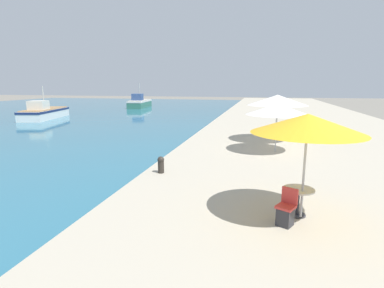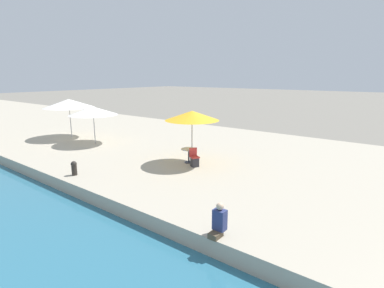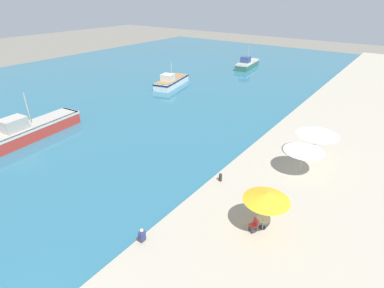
{
  "view_description": "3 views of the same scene",
  "coord_description": "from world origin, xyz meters",
  "px_view_note": "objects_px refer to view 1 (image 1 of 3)",
  "views": [
    {
      "loc": [
        4.45,
        4.57,
        4.0
      ],
      "look_at": [
        1.5,
        17.19,
        1.4
      ],
      "focal_mm": 28.0,
      "sensor_mm": 36.0,
      "label": 1
    },
    {
      "loc": [
        -6.22,
        3.06,
        5.03
      ],
      "look_at": [
        5.54,
        12.21,
        1.6
      ],
      "focal_mm": 28.0,
      "sensor_mm": 36.0,
      "label": 2
    },
    {
      "loc": [
        10.27,
        -1.5,
        13.53
      ],
      "look_at": [
        -4.0,
        18.0,
        1.2
      ],
      "focal_mm": 28.0,
      "sensor_mm": 36.0,
      "label": 3
    }
  ],
  "objects_px": {
    "cafe_table": "(298,196)",
    "cafe_chair_left": "(286,213)",
    "cafe_umbrella_white": "(277,109)",
    "fishing_boat_mid": "(44,112)",
    "cafe_umbrella_pink": "(308,124)",
    "mooring_bollard": "(161,164)",
    "fishing_boat_far": "(140,103)",
    "cafe_umbrella_striped": "(277,100)"
  },
  "relations": [
    {
      "from": "cafe_umbrella_pink",
      "to": "cafe_umbrella_white",
      "type": "bearing_deg",
      "value": 92.47
    },
    {
      "from": "cafe_umbrella_pink",
      "to": "cafe_chair_left",
      "type": "bearing_deg",
      "value": -130.76
    },
    {
      "from": "cafe_chair_left",
      "to": "fishing_boat_mid",
      "type": "bearing_deg",
      "value": -13.76
    },
    {
      "from": "cafe_umbrella_pink",
      "to": "cafe_table",
      "type": "xyz_separation_m",
      "value": [
        -0.07,
        0.16,
        -1.93
      ]
    },
    {
      "from": "fishing_boat_mid",
      "to": "cafe_umbrella_white",
      "type": "height_order",
      "value": "fishing_boat_mid"
    },
    {
      "from": "fishing_boat_far",
      "to": "cafe_umbrella_striped",
      "type": "height_order",
      "value": "fishing_boat_far"
    },
    {
      "from": "cafe_umbrella_white",
      "to": "cafe_umbrella_striped",
      "type": "xyz_separation_m",
      "value": [
        0.12,
        3.06,
        0.3
      ]
    },
    {
      "from": "cafe_umbrella_pink",
      "to": "cafe_umbrella_white",
      "type": "relative_size",
      "value": 0.87
    },
    {
      "from": "cafe_umbrella_striped",
      "to": "cafe_umbrella_white",
      "type": "bearing_deg",
      "value": -92.2
    },
    {
      "from": "fishing_boat_mid",
      "to": "cafe_umbrella_pink",
      "type": "relative_size",
      "value": 2.98
    },
    {
      "from": "cafe_umbrella_striped",
      "to": "mooring_bollard",
      "type": "relative_size",
      "value": 5.41
    },
    {
      "from": "fishing_boat_mid",
      "to": "cafe_umbrella_striped",
      "type": "bearing_deg",
      "value": -37.47
    },
    {
      "from": "fishing_boat_far",
      "to": "cafe_table",
      "type": "distance_m",
      "value": 46.09
    },
    {
      "from": "fishing_boat_mid",
      "to": "cafe_chair_left",
      "type": "distance_m",
      "value": 34.06
    },
    {
      "from": "cafe_umbrella_pink",
      "to": "mooring_bollard",
      "type": "xyz_separation_m",
      "value": [
        -4.82,
        3.02,
        -2.11
      ]
    },
    {
      "from": "cafe_umbrella_white",
      "to": "cafe_umbrella_striped",
      "type": "height_order",
      "value": "cafe_umbrella_striped"
    },
    {
      "from": "fishing_boat_far",
      "to": "mooring_bollard",
      "type": "height_order",
      "value": "fishing_boat_far"
    },
    {
      "from": "fishing_boat_mid",
      "to": "fishing_boat_far",
      "type": "distance_m",
      "value": 18.98
    },
    {
      "from": "cafe_umbrella_pink",
      "to": "cafe_table",
      "type": "height_order",
      "value": "cafe_umbrella_pink"
    },
    {
      "from": "cafe_umbrella_striped",
      "to": "mooring_bollard",
      "type": "distance_m",
      "value": 9.44
    },
    {
      "from": "cafe_umbrella_white",
      "to": "mooring_bollard",
      "type": "distance_m",
      "value": 6.89
    },
    {
      "from": "cafe_umbrella_striped",
      "to": "fishing_boat_far",
      "type": "bearing_deg",
      "value": 125.72
    },
    {
      "from": "cafe_umbrella_pink",
      "to": "cafe_umbrella_striped",
      "type": "height_order",
      "value": "cafe_umbrella_striped"
    },
    {
      "from": "cafe_umbrella_pink",
      "to": "cafe_umbrella_striped",
      "type": "xyz_separation_m",
      "value": [
        -0.22,
        10.99,
        0.01
      ]
    },
    {
      "from": "mooring_bollard",
      "to": "cafe_table",
      "type": "bearing_deg",
      "value": -31.04
    },
    {
      "from": "fishing_boat_far",
      "to": "cafe_umbrella_pink",
      "type": "bearing_deg",
      "value": -69.42
    },
    {
      "from": "cafe_chair_left",
      "to": "mooring_bollard",
      "type": "xyz_separation_m",
      "value": [
        -4.41,
        3.5,
        0.02
      ]
    },
    {
      "from": "cafe_umbrella_pink",
      "to": "cafe_chair_left",
      "type": "distance_m",
      "value": 2.23
    },
    {
      "from": "fishing_boat_mid",
      "to": "cafe_table",
      "type": "bearing_deg",
      "value": -54.34
    },
    {
      "from": "fishing_boat_mid",
      "to": "cafe_table",
      "type": "distance_m",
      "value": 33.9
    },
    {
      "from": "cafe_umbrella_pink",
      "to": "cafe_chair_left",
      "type": "height_order",
      "value": "cafe_umbrella_pink"
    },
    {
      "from": "fishing_boat_far",
      "to": "mooring_bollard",
      "type": "xyz_separation_m",
      "value": [
        16.88,
        -37.84,
        0.08
      ]
    },
    {
      "from": "cafe_umbrella_striped",
      "to": "fishing_boat_mid",
      "type": "bearing_deg",
      "value": 156.06
    },
    {
      "from": "fishing_boat_mid",
      "to": "mooring_bollard",
      "type": "xyz_separation_m",
      "value": [
        20.9,
        -19.29,
        0.16
      ]
    },
    {
      "from": "cafe_umbrella_white",
      "to": "cafe_umbrella_striped",
      "type": "bearing_deg",
      "value": 87.8
    },
    {
      "from": "cafe_umbrella_white",
      "to": "mooring_bollard",
      "type": "height_order",
      "value": "cafe_umbrella_white"
    },
    {
      "from": "fishing_boat_mid",
      "to": "mooring_bollard",
      "type": "height_order",
      "value": "fishing_boat_mid"
    },
    {
      "from": "cafe_chair_left",
      "to": "mooring_bollard",
      "type": "distance_m",
      "value": 5.63
    },
    {
      "from": "cafe_umbrella_striped",
      "to": "cafe_chair_left",
      "type": "distance_m",
      "value": 11.67
    },
    {
      "from": "cafe_umbrella_white",
      "to": "cafe_chair_left",
      "type": "distance_m",
      "value": 8.6
    },
    {
      "from": "cafe_table",
      "to": "cafe_chair_left",
      "type": "height_order",
      "value": "cafe_chair_left"
    },
    {
      "from": "cafe_umbrella_striped",
      "to": "cafe_table",
      "type": "height_order",
      "value": "cafe_umbrella_striped"
    }
  ]
}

